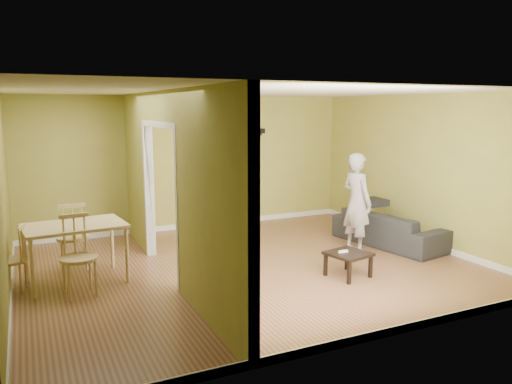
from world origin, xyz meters
The scene contains 15 objects.
room_shell centered at (0.00, 0.00, 1.30)m, with size 6.50×6.50×6.50m.
partition centered at (-1.20, 0.00, 1.30)m, with size 0.22×5.50×2.60m, color #978E44, non-canonical shape.
wall_speaker centered at (1.50, 2.69, 1.90)m, with size 0.10×0.10×0.10m, color black.
sofa centered at (2.70, 0.09, 0.39)m, with size 0.87×2.03×0.77m, color black.
person centered at (1.95, 0.01, 0.97)m, with size 0.55×0.70×1.94m, color slate.
bookshelf centered at (0.70, 2.61, 1.04)m, with size 0.87×0.38×2.08m.
paper_box_navy_a centered at (0.69, 2.56, 0.55)m, with size 0.46×0.30×0.23m, color #151557.
paper_box_navy_b centered at (0.68, 2.56, 1.36)m, with size 0.41×0.27×0.21m, color navy.
paper_box_navy_c centered at (0.70, 2.56, 1.60)m, with size 0.45×0.30×0.23m, color navy.
coffee_table centered at (1.08, -1.00, 0.30)m, with size 0.53×0.53×0.35m.
game_controller centered at (1.01, -0.96, 0.37)m, with size 0.14×0.04×0.03m, color white.
dining_table centered at (-2.43, 0.41, 0.73)m, with size 1.30×0.87×0.81m.
chair_left centered at (-3.23, 0.38, 0.44)m, with size 0.40×0.40×0.88m, color tan, non-canonical shape.
chair_near centered at (-2.44, -0.13, 0.52)m, with size 0.47×0.47×1.04m, color tan, non-canonical shape.
chair_far centered at (-2.40, 1.00, 0.51)m, with size 0.47×0.47×1.02m, color tan, non-canonical shape.
Camera 1 is at (-2.98, -6.60, 2.37)m, focal length 35.00 mm.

